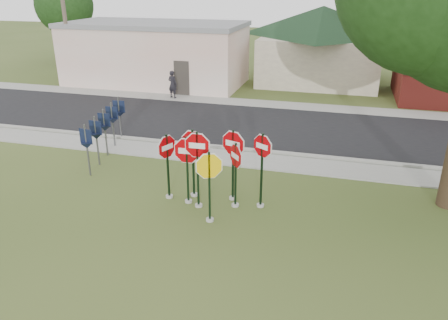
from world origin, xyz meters
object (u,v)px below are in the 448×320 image
(stop_sign_left, at_px, (187,161))
(utility_pole_near, at_px, (64,11))
(stop_sign_yellow, at_px, (209,178))
(pedestrian, at_px, (173,84))
(stop_sign_center, at_px, (198,159))

(stop_sign_left, bearing_deg, utility_pole_near, 134.01)
(stop_sign_left, relative_size, utility_pole_near, 0.25)
(stop_sign_yellow, distance_m, pedestrian, 15.18)
(utility_pole_near, bearing_deg, stop_sign_left, -45.99)
(stop_sign_center, height_order, stop_sign_yellow, stop_sign_center)
(stop_sign_center, bearing_deg, utility_pole_near, 134.51)
(stop_sign_center, distance_m, utility_pole_near, 19.84)
(stop_sign_center, relative_size, utility_pole_near, 0.28)
(stop_sign_left, xyz_separation_m, utility_pole_near, (-13.30, 13.76, 3.48))
(stop_sign_yellow, height_order, stop_sign_left, stop_sign_left)
(utility_pole_near, bearing_deg, stop_sign_center, -45.49)
(stop_sign_center, relative_size, stop_sign_left, 1.11)
(utility_pole_near, bearing_deg, stop_sign_yellow, -45.78)
(stop_sign_center, distance_m, stop_sign_left, 0.49)
(stop_sign_left, distance_m, utility_pole_near, 19.45)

